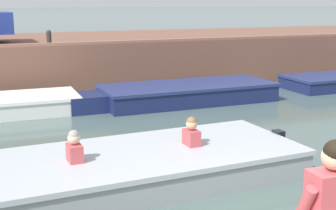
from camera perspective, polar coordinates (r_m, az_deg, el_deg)
The scene contains 6 objects.
ground_plane at distance 9.47m, azimuth -1.77°, elevation -4.78°, with size 400.00×400.00×0.00m, color #4C605B.
far_quay_wall at distance 17.19m, azimuth -11.47°, elevation 5.50°, with size 60.00×6.00×1.55m, color brown.
far_wall_coping at distance 14.29m, azimuth -9.43°, elevation 7.49°, with size 60.00×0.24×0.08m, color #925F4C.
boat_moored_central_navy at distance 13.23m, azimuth 1.47°, elevation 1.41°, with size 5.89×1.94×0.52m.
motorboat_passing at distance 7.40m, azimuth -6.83°, elevation -7.93°, with size 6.91×2.37×0.96m.
mooring_bollard_mid at distance 14.20m, azimuth -14.32°, elevation 8.04°, with size 0.15×0.15×0.45m.
Camera 1 is at (-3.12, -3.18, 2.83)m, focal length 50.00 mm.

